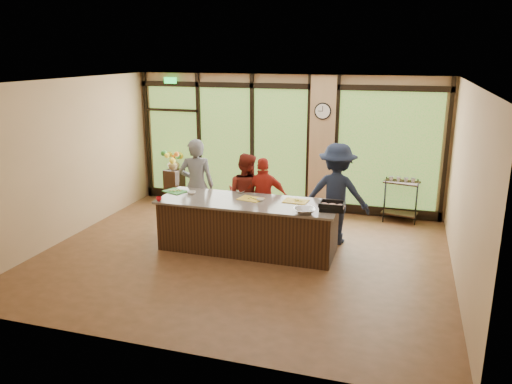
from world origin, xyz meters
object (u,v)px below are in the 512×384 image
Objects in this scene: island_base at (248,227)px; cook_right at (337,194)px; bar_cart at (401,195)px; roasting_pan at (332,208)px; flower_stand at (175,185)px; cook_left at (197,186)px.

island_base is 1.75m from cook_right.
bar_cart is at bearing 43.54° from island_base.
roasting_pan reaches higher than flower_stand.
flower_stand is (-1.37, 1.78, -0.55)m from cook_left.
bar_cart is (2.58, 2.45, 0.13)m from island_base.
island_base is at bearing -28.60° from flower_stand.
cook_right is 2.00m from bar_cart.
bar_cart reaches higher than island_base.
flower_stand is at bearing -67.22° from cook_left.
island_base reaches higher than flower_stand.
cook_right reaches higher than bar_cart.
roasting_pan is at bearing -101.31° from bar_cart.
flower_stand is at bearing 137.15° from island_base.
roasting_pan is 0.42× the size of bar_cart.
bar_cart is (1.13, 1.61, -0.37)m from cook_right.
bar_cart is (3.85, 1.78, -0.36)m from cook_left.
island_base is 1.59m from roasting_pan.
roasting_pan is at bearing 96.19° from cook_right.
cook_left is 4.26m from bar_cart.
island_base is 3.56m from bar_cart.
cook_left reaches higher than island_base.
bar_cart is at bearing -121.87° from cook_right.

